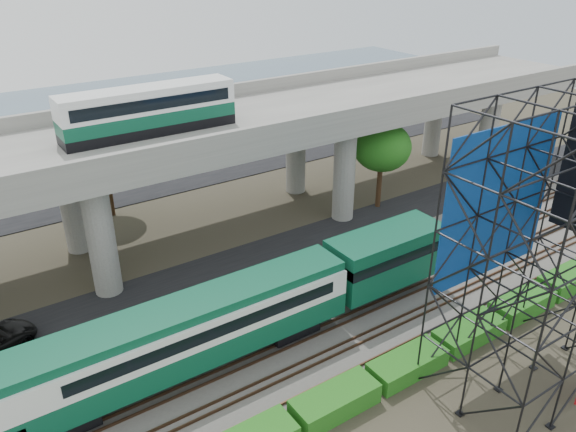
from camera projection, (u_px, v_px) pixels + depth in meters
ground at (343, 337)px, 33.40m from camera, size 140.00×140.00×0.00m
ballast_bed at (323, 319)px, 34.85m from camera, size 90.00×12.00×0.20m
service_road at (253, 261)px, 41.21m from camera, size 90.00×5.00×0.08m
parking_lot at (139, 165)px, 58.72m from camera, size 90.00×18.00×0.08m
harbor_water at (80, 117)px, 75.12m from camera, size 140.00×40.00×0.03m
rail_tracks at (323, 316)px, 34.77m from camera, size 90.00×9.52×0.16m
commuter_train at (222, 320)px, 30.17m from camera, size 29.30×3.06×4.30m
overpass at (208, 136)px, 41.53m from camera, size 80.00×12.00×12.40m
scaffold_tower at (544, 259)px, 26.92m from camera, size 9.36×6.36×15.00m
hedge_strip at (408, 364)px, 30.46m from camera, size 34.60×1.80×1.20m
trees at (156, 181)px, 40.65m from camera, size 40.94×16.94×7.69m
parked_cars at (143, 159)px, 58.59m from camera, size 37.69×9.48×1.30m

